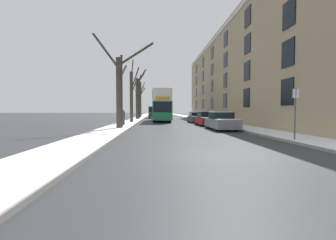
# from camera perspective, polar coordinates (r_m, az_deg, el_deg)

# --- Properties ---
(ground_plane) EXTENTS (320.00, 320.00, 0.00)m
(ground_plane) POSITION_cam_1_polar(r_m,az_deg,el_deg) (8.38, 11.93, -8.38)
(ground_plane) COLOR #303335
(sidewalk_left) EXTENTS (2.37, 130.00, 0.16)m
(sidewalk_left) POSITION_cam_1_polar(r_m,az_deg,el_deg) (61.05, -6.40, 0.98)
(sidewalk_left) COLOR gray
(sidewalk_left) RESTS_ON ground
(sidewalk_right) EXTENTS (2.37, 130.00, 0.16)m
(sidewalk_right) POSITION_cam_1_polar(r_m,az_deg,el_deg) (61.43, 3.84, 1.00)
(sidewalk_right) COLOR gray
(sidewalk_right) RESTS_ON ground
(terrace_facade_right) EXTENTS (9.10, 45.36, 12.75)m
(terrace_facade_right) POSITION_cam_1_polar(r_m,az_deg,el_deg) (34.22, 19.98, 10.34)
(terrace_facade_right) COLOR tan
(terrace_facade_right) RESTS_ON ground
(bare_tree_left_0) EXTENTS (4.92, 3.14, 7.77)m
(bare_tree_left_0) POSITION_cam_1_polar(r_m,az_deg,el_deg) (19.06, -12.17, 8.22)
(bare_tree_left_0) COLOR #423A30
(bare_tree_left_0) RESTS_ON ground
(bare_tree_left_1) EXTENTS (1.34, 3.64, 8.16)m
(bare_tree_left_1) POSITION_cam_1_polar(r_m,az_deg,el_deg) (28.53, -9.18, 6.37)
(bare_tree_left_1) COLOR #423A30
(bare_tree_left_1) RESTS_ON ground
(bare_tree_left_2) EXTENTS (1.87, 3.53, 8.82)m
(bare_tree_left_2) POSITION_cam_1_polar(r_m,az_deg,el_deg) (39.28, -7.62, 5.90)
(bare_tree_left_2) COLOR #423A30
(bare_tree_left_2) RESTS_ON ground
(bare_tree_left_3) EXTENTS (2.47, 2.17, 7.75)m
(bare_tree_left_3) POSITION_cam_1_polar(r_m,az_deg,el_deg) (48.93, -6.99, 5.36)
(bare_tree_left_3) COLOR #423A30
(bare_tree_left_3) RESTS_ON ground
(double_decker_bus) EXTENTS (2.52, 11.23, 4.37)m
(double_decker_bus) POSITION_cam_1_polar(r_m,az_deg,el_deg) (33.28, -1.72, 3.95)
(double_decker_bus) COLOR #1E7A47
(double_decker_bus) RESTS_ON ground
(parked_car_0) EXTENTS (1.79, 4.47, 1.47)m
(parked_car_0) POSITION_cam_1_polar(r_m,az_deg,el_deg) (18.88, 13.36, -0.33)
(parked_car_0) COLOR slate
(parked_car_0) RESTS_ON ground
(parked_car_1) EXTENTS (1.70, 4.48, 1.52)m
(parked_car_1) POSITION_cam_1_polar(r_m,az_deg,el_deg) (24.17, 9.64, 0.30)
(parked_car_1) COLOR maroon
(parked_car_1) RESTS_ON ground
(parked_car_2) EXTENTS (1.76, 4.38, 1.42)m
(parked_car_2) POSITION_cam_1_polar(r_m,az_deg,el_deg) (29.75, 7.18, 0.63)
(parked_car_2) COLOR #474C56
(parked_car_2) RESTS_ON ground
(oncoming_van) EXTENTS (2.07, 5.25, 2.39)m
(oncoming_van) POSITION_cam_1_polar(r_m,az_deg,el_deg) (47.01, -3.65, 2.05)
(oncoming_van) COLOR #333842
(oncoming_van) RESTS_ON ground
(pedestrian_left_sidewalk) EXTENTS (0.37, 0.37, 1.70)m
(pedestrian_left_sidewalk) POSITION_cam_1_polar(r_m,az_deg,el_deg) (22.49, -11.32, 0.75)
(pedestrian_left_sidewalk) COLOR #4C4742
(pedestrian_left_sidewalk) RESTS_ON ground
(street_sign_post) EXTENTS (0.32, 0.07, 2.64)m
(street_sign_post) POSITION_cam_1_polar(r_m,az_deg,el_deg) (12.45, 29.59, 1.85)
(street_sign_post) COLOR #4C4F54
(street_sign_post) RESTS_ON ground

